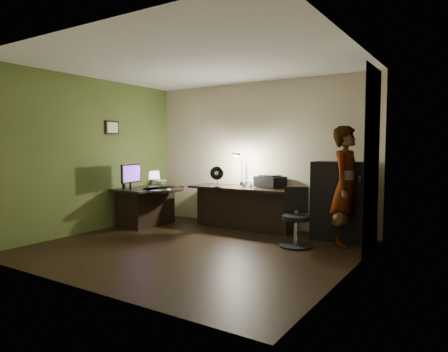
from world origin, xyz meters
The scene contains 27 objects.
floor centered at (0.00, 0.00, -0.01)m, with size 4.50×4.00×0.01m, color black.
ceiling centered at (0.00, 0.00, 2.71)m, with size 4.50×4.00×0.01m, color silver.
wall_back centered at (0.00, 2.00, 1.35)m, with size 4.50×0.01×2.70m, color #BAAF8C.
wall_front centered at (0.00, -2.00, 1.35)m, with size 4.50×0.01×2.70m, color #BAAF8C.
wall_left centered at (-2.25, 0.00, 1.35)m, with size 0.01×4.00×2.70m, color #BAAF8C.
wall_right centered at (2.25, 0.00, 1.35)m, with size 0.01×4.00×2.70m, color #BAAF8C.
green_wall_overlay centered at (-2.24, 0.00, 1.35)m, with size 0.00×4.00×2.70m, color #4C5D26.
arched_doorway centered at (2.24, 1.15, 1.30)m, with size 0.01×0.90×2.60m, color black.
french_door centered at (2.24, -0.55, 1.05)m, with size 0.02×0.92×2.10m, color white.
framed_picture centered at (-2.22, 0.45, 1.85)m, with size 0.04×0.30×0.25m, color black.
desk_left centered at (-1.80, 0.92, 0.36)m, with size 0.77×1.25×0.72m, color black.
desk_right centered at (-0.09, 1.63, 0.38)m, with size 2.05×0.72×0.77m, color black.
cabinet centered at (1.65, 1.66, 0.63)m, with size 0.84×0.42×1.26m, color black.
laptop_stand centered at (-2.08, 1.54, 0.76)m, with size 0.23×0.19×0.09m, color silver.
laptop centered at (-2.07, 1.54, 0.90)m, with size 0.29×0.27×0.20m, color silver.
monitor centered at (-1.76, 0.44, 0.88)m, with size 0.11×0.53×0.35m, color black.
mouse centered at (-1.22, 0.84, 0.73)m, with size 0.06×0.09×0.03m, color silver.
phone centered at (-1.32, 1.08, 0.71)m, with size 0.06×0.13×0.01m, color black.
pen centered at (-1.29, 0.42, 0.71)m, with size 0.01×0.13×0.01m, color black.
speaker centered at (-2.03, 0.53, 0.79)m, with size 0.06×0.06×0.17m, color black.
notepad centered at (-1.72, 0.48, 0.71)m, with size 0.15×0.20×0.01m, color silver.
desk_fan centered at (-0.43, 1.27, 0.96)m, with size 0.24×0.13×0.37m, color black.
headphones centered at (-0.01, 1.63, 0.82)m, with size 0.18×0.07×0.08m, color #27648B.
printer centered at (0.35, 1.80, 0.88)m, with size 0.48×0.37×0.21m, color black.
desk_lamp centered at (-0.25, 1.83, 1.10)m, with size 0.15×0.29×0.64m, color black.
office_chair centered at (1.23, 0.89, 0.44)m, with size 0.49×0.49×0.88m, color black.
person centered at (1.83, 1.41, 0.91)m, with size 0.65×0.43×1.81m, color #D8A88C.
Camera 1 is at (3.51, -4.64, 1.49)m, focal length 32.00 mm.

